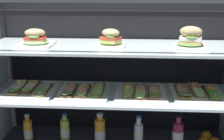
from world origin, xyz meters
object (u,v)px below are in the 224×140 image
Objects in this scene: juice_bottle_front_middle at (65,131)px; open_sandwich_tray_center at (84,91)px; open_sandwich_tray_left_of_center at (197,92)px; juice_bottle_front_second at (138,134)px; plated_roll_sandwich_left_of_center at (35,40)px; orange_fruit_rolled_forward at (206,136)px; open_sandwich_tray_mid_left at (30,89)px; juice_bottle_tucked_behind at (178,134)px; plated_roll_sandwich_far_left at (191,40)px; open_sandwich_tray_far_right at (141,92)px; plated_roll_sandwich_center at (111,40)px; juice_bottle_front_right_end at (100,132)px; juice_bottle_back_right at (28,131)px.

open_sandwich_tray_center is at bearing -15.77° from juice_bottle_front_middle.
open_sandwich_tray_left_of_center is 1.64× the size of juice_bottle_front_second.
orange_fruit_rolled_forward is at bearing 6.24° from plated_roll_sandwich_left_of_center.
juice_bottle_tucked_behind is (0.95, 0.00, -0.29)m from open_sandwich_tray_mid_left.
open_sandwich_tray_far_right is at bearing 175.74° from plated_roll_sandwich_far_left.
plated_roll_sandwich_center is 0.63m from juice_bottle_front_right_end.
open_sandwich_tray_left_of_center is at bearing 29.57° from plated_roll_sandwich_far_left.
open_sandwich_tray_mid_left is (-0.99, 0.02, -0.34)m from plated_roll_sandwich_far_left.
plated_roll_sandwich_center reaches higher than juice_bottle_tucked_behind.
open_sandwich_tray_mid_left is at bearing -179.26° from open_sandwich_tray_left_of_center.
orange_fruit_rolled_forward is (0.10, 0.09, -0.35)m from open_sandwich_tray_left_of_center.
juice_bottle_front_middle is at bearing 175.87° from plated_roll_sandwich_far_left.
plated_roll_sandwich_center is 0.81× the size of juice_bottle_front_second.
open_sandwich_tray_left_of_center reaches higher than juice_bottle_back_right.
juice_bottle_front_right_end reaches higher than juice_bottle_back_right.
open_sandwich_tray_center reaches higher than juice_bottle_front_middle.
plated_roll_sandwich_center is 0.85m from juice_bottle_back_right.
plated_roll_sandwich_left_of_center is 0.59× the size of open_sandwich_tray_far_right.
juice_bottle_back_right is 0.90× the size of juice_bottle_front_right_end.
plated_roll_sandwich_far_left reaches higher than open_sandwich_tray_mid_left.
open_sandwich_tray_mid_left is 1.62× the size of juice_bottle_front_right_end.
open_sandwich_tray_far_right is 1.64× the size of juice_bottle_front_second.
orange_fruit_rolled_forward is (0.45, 0.11, -0.35)m from open_sandwich_tray_far_right.
juice_bottle_tucked_behind is 0.24m from orange_fruit_rolled_forward.
open_sandwich_tray_far_right is 1.80× the size of juice_bottle_back_right.
juice_bottle_front_second is at bearing 178.26° from juice_bottle_tucked_behind.
juice_bottle_front_right_end is (0.39, 0.04, -0.62)m from plated_roll_sandwich_left_of_center.
open_sandwich_tray_left_of_center is at bearing -0.29° from juice_bottle_front_right_end.
plated_roll_sandwich_far_left is at bearing -2.55° from juice_bottle_back_right.
open_sandwich_tray_left_of_center is (0.71, 0.02, 0.00)m from open_sandwich_tray_center.
plated_roll_sandwich_center is at bearing 1.38° from open_sandwich_tray_center.
orange_fruit_rolled_forward is (0.21, 0.10, -0.06)m from juice_bottle_tucked_behind.
plated_roll_sandwich_center is 0.38m from open_sandwich_tray_far_right.
open_sandwich_tray_far_right reaches higher than juice_bottle_front_right_end.
plated_roll_sandwich_center is at bearing -170.56° from orange_fruit_rolled_forward.
juice_bottle_front_second is at bearing -2.32° from juice_bottle_front_middle.
juice_bottle_front_second reaches higher than juice_bottle_back_right.
orange_fruit_rolled_forward is at bearing 40.94° from open_sandwich_tray_left_of_center.
juice_bottle_front_right_end is (0.10, 0.03, -0.29)m from open_sandwich_tray_center.
plated_roll_sandwich_left_of_center reaches higher than open_sandwich_tray_mid_left.
juice_bottle_front_middle is 0.93× the size of juice_bottle_front_right_end.
open_sandwich_tray_left_of_center is 0.37m from orange_fruit_rolled_forward.
plated_roll_sandwich_left_of_center is at bearing -178.10° from open_sandwich_tray_center.
juice_bottle_back_right is (-0.56, 0.03, -0.64)m from plated_roll_sandwich_center.
plated_roll_sandwich_left_of_center reaches higher than open_sandwich_tray_center.
juice_bottle_front_second is 3.04× the size of orange_fruit_rolled_forward.
orange_fruit_rolled_forward is at bearing 5.03° from open_sandwich_tray_mid_left.
plated_roll_sandwich_left_of_center reaches higher than open_sandwich_tray_left_of_center.
open_sandwich_tray_mid_left is at bearing -171.41° from juice_bottle_front_middle.
juice_bottle_front_middle is 0.96m from orange_fruit_rolled_forward.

